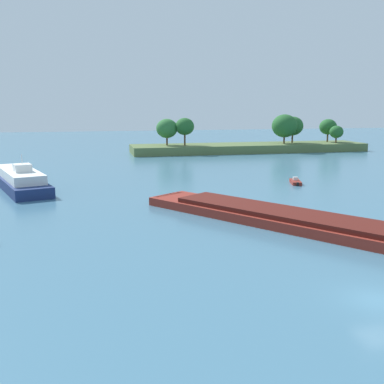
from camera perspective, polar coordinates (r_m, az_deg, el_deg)
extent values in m
plane|color=teal|center=(31.54, 22.31, -12.45)|extent=(400.00, 400.00, 0.00)
cube|color=#566B3D|center=(121.90, 7.21, 5.50)|extent=(62.18, 12.23, 2.08)
cylinder|color=#513823|center=(116.65, -3.15, 6.37)|extent=(0.44, 0.44, 2.10)
ellipsoid|color=#2D6B33|center=(116.46, -3.16, 7.94)|extent=(5.37, 5.37, 4.84)
cylinder|color=#513823|center=(116.24, -0.91, 6.55)|extent=(0.44, 0.44, 2.84)
ellipsoid|color=#235B28|center=(116.04, -0.91, 8.19)|extent=(4.77, 4.77, 4.29)
cylinder|color=#513823|center=(124.35, 11.43, 6.41)|extent=(0.44, 0.44, 1.96)
ellipsoid|color=#235B28|center=(124.14, 11.49, 8.10)|extent=(6.72, 6.72, 6.05)
cylinder|color=#513823|center=(127.23, 12.42, 6.54)|extent=(0.44, 0.44, 2.27)
ellipsoid|color=#235B28|center=(127.04, 12.48, 8.06)|extent=(5.61, 5.61, 5.04)
cylinder|color=#513823|center=(133.34, 16.57, 6.52)|extent=(0.44, 0.44, 2.23)
ellipsoid|color=#235B28|center=(133.17, 16.64, 7.81)|extent=(4.75, 4.75, 4.28)
cylinder|color=#513823|center=(129.48, 17.54, 6.19)|extent=(0.44, 0.44, 1.52)
ellipsoid|color=#235B28|center=(129.34, 17.59, 7.18)|extent=(3.67, 3.67, 3.31)
cube|color=maroon|center=(73.04, 12.80, 1.23)|extent=(2.55, 4.35, 0.51)
cube|color=white|center=(73.26, 12.79, 1.65)|extent=(0.81, 0.68, 0.50)
cube|color=black|center=(70.88, 13.06, 0.95)|extent=(0.39, 0.36, 0.56)
cube|color=maroon|center=(46.35, 14.48, -3.98)|extent=(27.81, 36.04, 0.96)
cube|color=#4F1812|center=(46.86, 12.90, -2.83)|extent=(20.19, 25.74, 0.50)
cube|color=maroon|center=(57.67, -2.98, -0.73)|extent=(4.14, 3.29, 0.87)
cube|color=navy|center=(71.47, -20.67, 1.00)|extent=(11.02, 21.05, 1.52)
cube|color=white|center=(71.26, -20.75, 2.12)|extent=(8.93, 16.53, 1.30)
cube|color=white|center=(68.60, -20.43, 2.84)|extent=(2.87, 2.97, 1.10)
cube|color=#937551|center=(79.36, -21.78, 2.45)|extent=(5.41, 4.89, 0.16)
cylinder|color=silver|center=(68.45, -20.50, 3.88)|extent=(0.10, 0.10, 1.40)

